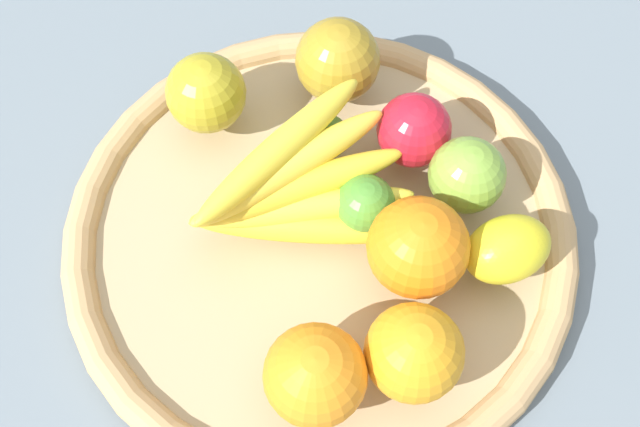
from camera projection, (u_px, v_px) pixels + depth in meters
ground_plane at (320, 242)px, 0.69m from camera, size 2.40×2.40×0.00m
basket at (320, 234)px, 0.68m from camera, size 0.45×0.45×0.03m
apple_3 at (414, 130)px, 0.67m from camera, size 0.09×0.09×0.07m
banana_bunch at (295, 188)px, 0.64m from camera, size 0.17×0.19×0.08m
apple_0 at (467, 175)px, 0.65m from camera, size 0.09×0.09×0.07m
lime_1 at (326, 137)px, 0.68m from camera, size 0.04×0.04×0.04m
orange_1 at (414, 353)px, 0.57m from camera, size 0.10×0.10×0.07m
orange_2 at (418, 248)px, 0.61m from camera, size 0.09×0.09×0.08m
lemon_0 at (507, 249)px, 0.62m from camera, size 0.09×0.09×0.05m
lime_0 at (365, 204)px, 0.64m from camera, size 0.06×0.06×0.05m
orange_0 at (315, 375)px, 0.56m from camera, size 0.08×0.08×0.08m
apple_1 at (338, 60)px, 0.70m from camera, size 0.11×0.11×0.08m
apple_2 at (206, 93)px, 0.69m from camera, size 0.07×0.07×0.07m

